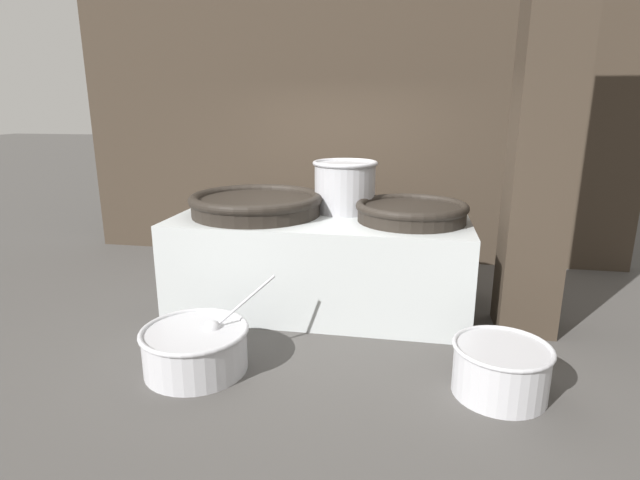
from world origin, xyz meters
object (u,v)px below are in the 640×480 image
at_px(cook, 346,214).
at_px(giant_wok_far, 411,211).
at_px(prep_bowl_meat, 501,367).
at_px(stock_pot, 345,185).
at_px(giant_wok_near, 256,203).
at_px(prep_bowl_vegetables, 196,347).

bearing_deg(cook, giant_wok_far, 135.39).
xyz_separation_m(giant_wok_far, cook, (-0.83, 1.14, -0.30)).
height_order(giant_wok_far, cook, cook).
bearing_deg(prep_bowl_meat, cook, 120.81).
relative_size(stock_pot, cook, 0.48).
xyz_separation_m(giant_wok_near, giant_wok_far, (1.66, -0.02, -0.02)).
bearing_deg(prep_bowl_meat, prep_bowl_vegetables, -178.02).
bearing_deg(giant_wok_near, prep_bowl_vegetables, -92.27).
xyz_separation_m(giant_wok_near, prep_bowl_vegetables, (-0.06, -1.58, -0.92)).
relative_size(cook, prep_bowl_vegetables, 1.44).
bearing_deg(prep_bowl_meat, giant_wok_near, 148.02).
distance_m(giant_wok_near, prep_bowl_meat, 2.96).
relative_size(giant_wok_near, stock_pot, 2.01).
bearing_deg(prep_bowl_vegetables, giant_wok_near, 87.73).
relative_size(giant_wok_near, prep_bowl_vegetables, 1.38).
distance_m(prep_bowl_vegetables, prep_bowl_meat, 2.45).
height_order(cook, prep_bowl_meat, cook).
bearing_deg(cook, prep_bowl_meat, 130.20).
relative_size(giant_wok_far, cook, 0.76).
bearing_deg(prep_bowl_vegetables, cook, 71.63).
distance_m(giant_wok_near, cook, 1.43).
height_order(stock_pot, prep_bowl_meat, stock_pot).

